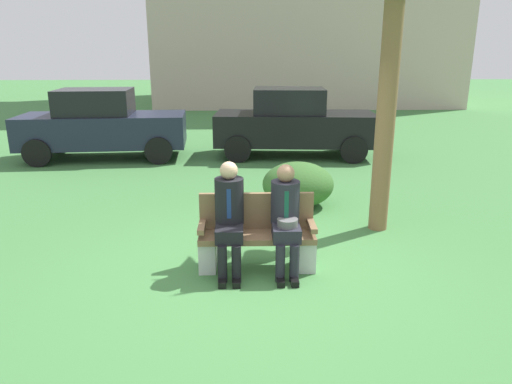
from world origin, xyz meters
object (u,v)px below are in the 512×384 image
object	(u,v)px
seated_man_right	(286,214)
parked_car_near	(102,124)
shrub_near_bench	(298,184)
palm_tree_tall	(394,5)
park_bench	(257,236)
seated_man_left	(229,213)
parked_car_far	(293,123)

from	to	relation	value
seated_man_right	parked_car_near	xyz separation A→B (m)	(-3.90, 6.38, 0.12)
shrub_near_bench	parked_car_near	size ratio (longest dim) A/B	0.30
seated_man_right	shrub_near_bench	world-z (taller)	seated_man_right
palm_tree_tall	parked_car_near	xyz separation A→B (m)	(-5.40, 4.99, -2.28)
park_bench	seated_man_left	size ratio (longest dim) A/B	1.04
seated_man_left	parked_car_near	world-z (taller)	parked_car_near
shrub_near_bench	seated_man_right	bearing A→B (deg)	-99.98
palm_tree_tall	parked_car_far	bearing A→B (deg)	98.05
park_bench	shrub_near_bench	bearing A→B (deg)	71.95
seated_man_right	shrub_near_bench	distance (m)	2.56
seated_man_right	parked_car_near	size ratio (longest dim) A/B	0.32
park_bench	parked_car_near	distance (m)	7.21
palm_tree_tall	shrub_near_bench	xyz separation A→B (m)	(-1.06, 1.12, -2.74)
seated_man_left	parked_car_far	world-z (taller)	parked_car_far
seated_man_right	parked_car_near	bearing A→B (deg)	121.42
palm_tree_tall	parked_car_near	bearing A→B (deg)	137.21
seated_man_left	palm_tree_tall	bearing A→B (deg)	32.42
park_bench	palm_tree_tall	world-z (taller)	palm_tree_tall
palm_tree_tall	shrub_near_bench	size ratio (longest dim) A/B	3.60
seated_man_left	parked_car_far	xyz separation A→B (m)	(1.43, 6.50, 0.10)
park_bench	palm_tree_tall	xyz separation A→B (m)	(1.83, 1.26, 2.72)
seated_man_right	parked_car_far	bearing A→B (deg)	83.21
seated_man_right	parked_car_far	size ratio (longest dim) A/B	0.32
palm_tree_tall	seated_man_left	bearing A→B (deg)	-147.58
seated_man_left	seated_man_right	distance (m)	0.66
park_bench	seated_man_right	world-z (taller)	seated_man_right
parked_car_near	parked_car_far	size ratio (longest dim) A/B	1.00
park_bench	parked_car_far	world-z (taller)	parked_car_far
seated_man_left	seated_man_right	bearing A→B (deg)	-0.83
seated_man_right	palm_tree_tall	xyz separation A→B (m)	(1.50, 1.38, 2.40)
seated_man_left	seated_man_right	size ratio (longest dim) A/B	1.03
park_bench	shrub_near_bench	xyz separation A→B (m)	(0.77, 2.37, -0.02)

